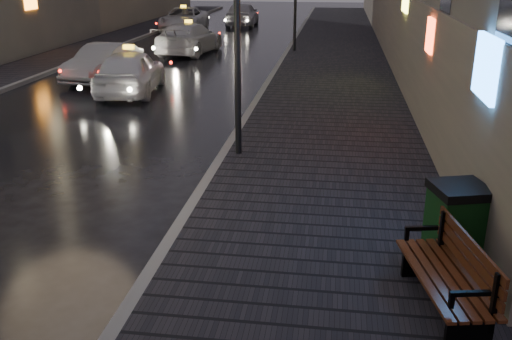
{
  "coord_description": "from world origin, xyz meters",
  "views": [
    {
      "loc": [
        3.98,
        -6.09,
        4.23
      ],
      "look_at": [
        2.67,
        3.04,
        0.85
      ],
      "focal_mm": 40.0,
      "sensor_mm": 36.0,
      "label": 1
    }
  ],
  "objects": [
    {
      "name": "curb_far",
      "position": [
        -7.4,
        21.0,
        0.07
      ],
      "size": [
        0.2,
        58.0,
        0.15
      ],
      "primitive_type": "cube",
      "color": "slate",
      "rests_on": "ground"
    },
    {
      "name": "taxi_mid",
      "position": [
        -3.2,
        21.24,
        0.74
      ],
      "size": [
        2.62,
        5.28,
        1.47
      ],
      "primitive_type": "imported",
      "rotation": [
        0.0,
        0.0,
        3.03
      ],
      "color": "silver",
      "rests_on": "ground"
    },
    {
      "name": "sidewalk_far",
      "position": [
        -8.7,
        21.0,
        0.07
      ],
      "size": [
        2.4,
        58.0,
        0.15
      ],
      "primitive_type": "cube",
      "color": "black",
      "rests_on": "ground"
    },
    {
      "name": "taxi_near",
      "position": [
        -2.94,
        12.31,
        0.74
      ],
      "size": [
        2.27,
        4.55,
        1.49
      ],
      "primitive_type": "imported",
      "rotation": [
        0.0,
        0.0,
        3.26
      ],
      "color": "white",
      "rests_on": "ground"
    },
    {
      "name": "lamp_near",
      "position": [
        1.85,
        6.0,
        3.49
      ],
      "size": [
        0.36,
        0.36,
        5.28
      ],
      "color": "black",
      "rests_on": "sidewalk"
    },
    {
      "name": "car_far",
      "position": [
        -2.72,
        34.04,
        0.81
      ],
      "size": [
        2.02,
        4.8,
        1.62
      ],
      "primitive_type": "imported",
      "rotation": [
        0.0,
        0.0,
        3.17
      ],
      "color": "#A6A5AE",
      "rests_on": "ground"
    },
    {
      "name": "trash_bin",
      "position": [
        5.78,
        1.66,
        0.73
      ],
      "size": [
        0.92,
        0.92,
        1.13
      ],
      "rotation": [
        0.0,
        0.0,
        0.28
      ],
      "color": "black",
      "rests_on": "sidewalk"
    },
    {
      "name": "taxi_far",
      "position": [
        -6.01,
        30.8,
        0.73
      ],
      "size": [
        2.57,
        5.34,
        1.47
      ],
      "primitive_type": "imported",
      "rotation": [
        0.0,
        0.0,
        0.03
      ],
      "color": "silver",
      "rests_on": "ground"
    },
    {
      "name": "car_left_mid",
      "position": [
        -4.74,
        14.37,
        0.67
      ],
      "size": [
        1.91,
        4.19,
        1.33
      ],
      "primitive_type": "imported",
      "rotation": [
        0.0,
        0.0,
        -0.13
      ],
      "color": "#95959C",
      "rests_on": "ground"
    },
    {
      "name": "curb",
      "position": [
        1.5,
        21.0,
        0.07
      ],
      "size": [
        0.2,
        58.0,
        0.15
      ],
      "primitive_type": "cube",
      "color": "slate",
      "rests_on": "ground"
    },
    {
      "name": "sidewalk",
      "position": [
        3.9,
        21.0,
        0.07
      ],
      "size": [
        4.6,
        58.0,
        0.15
      ],
      "primitive_type": "cube",
      "color": "black",
      "rests_on": "ground"
    },
    {
      "name": "ground",
      "position": [
        0.0,
        0.0,
        0.0
      ],
      "size": [
        120.0,
        120.0,
        0.0
      ],
      "primitive_type": "plane",
      "color": "black",
      "rests_on": "ground"
    },
    {
      "name": "bench",
      "position": [
        5.48,
        0.29,
        0.64
      ],
      "size": [
        1.02,
        2.01,
        0.98
      ],
      "rotation": [
        0.0,
        0.0,
        0.2
      ],
      "color": "black",
      "rests_on": "sidewalk"
    }
  ]
}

